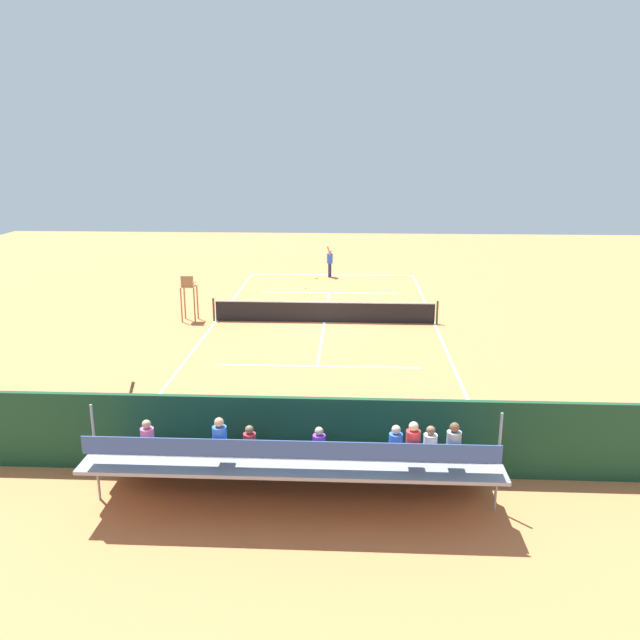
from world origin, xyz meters
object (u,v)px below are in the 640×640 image
Objects in this scene: tennis_player at (330,261)px; line_judge at (131,417)px; umpire_chair at (189,293)px; courtside_bench at (413,441)px; tennis_racket at (314,278)px; bleacher_stand at (299,463)px; tennis_ball_near at (306,288)px; tennis_net at (324,312)px; equipment_bag at (339,455)px.

tennis_player and line_judge have the same top height.
courtside_bench is (-9.05, 13.19, -0.76)m from umpire_chair.
umpire_chair reaches higher than tennis_racket.
bleacher_stand reaches higher than tennis_ball_near.
umpire_chair reaches higher than tennis_player.
tennis_racket is (1.10, -9.93, -0.49)m from tennis_net.
line_judge is (7.34, -0.14, 0.46)m from courtside_bench.
tennis_racket is 7.83× the size of tennis_ball_near.
courtside_bench is at bearing 178.88° from line_judge.
tennis_net is at bearing -108.88° from line_judge.
tennis_player reaches higher than courtside_bench.
bleacher_stand is 4.70× the size of tennis_player.
courtside_bench reaches higher than tennis_racket.
tennis_net is 7.09m from tennis_ball_near.
courtside_bench is at bearing -176.08° from equipment_bag.
tennis_ball_near is (1.36, -6.95, -0.47)m from tennis_net.
tennis_net is 13.44m from equipment_bag.
tennis_player is 1.44m from tennis_racket.
umpire_chair is 4.14× the size of tennis_racket.
tennis_net is 15.36m from bleacher_stand.
tennis_player is at bearing -120.29° from umpire_chair.
tennis_ball_near is at bearing -78.88° from tennis_net.
tennis_net is 10.32m from tennis_player.
tennis_net is at bearing 90.73° from tennis_player.
tennis_racket is at bearing -117.00° from umpire_chair.
tennis_net is 11.44× the size of equipment_bag.
equipment_bag is at bearing 92.67° from tennis_player.
line_judge is at bearing 97.46° from umpire_chair.
bleacher_stand is 5.11m from line_judge.
tennis_racket is 0.27× the size of line_judge.
line_judge is (4.60, -2.23, 0.05)m from bleacher_stand.
bleacher_stand is 3.46m from courtside_bench.
tennis_net is 6.25m from umpire_chair.
equipment_bag is at bearing 3.92° from courtside_bench.
umpire_chair is 8.63m from tennis_ball_near.
tennis_net reaches higher than courtside_bench.
bleacher_stand is at bearing 90.41° from tennis_net.
line_judge is at bearing -25.82° from bleacher_stand.
tennis_racket is at bearing -95.12° from tennis_ball_near.
bleacher_stand reaches higher than tennis_racket.
courtside_bench is 20.66m from tennis_ball_near.
bleacher_stand is 17.53× the size of tennis_racket.
tennis_net is at bearing -85.85° from equipment_bag.
courtside_bench is 0.93× the size of line_judge.
tennis_racket is at bearing -80.35° from courtside_bench.
umpire_chair is 32.42× the size of tennis_ball_near.
bleacher_stand is 16.53m from umpire_chair.
tennis_player is (0.13, -10.31, 0.51)m from tennis_net.
line_judge is (5.46, -0.27, 0.84)m from equipment_bag.
tennis_net is 156.06× the size of tennis_ball_near.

